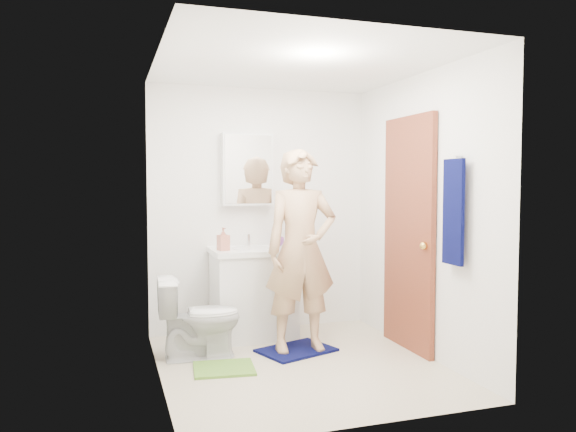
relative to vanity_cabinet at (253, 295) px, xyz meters
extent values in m
cube|color=beige|center=(0.15, -0.91, -0.41)|extent=(2.20, 2.40, 0.02)
cube|color=white|center=(0.15, -0.91, 2.01)|extent=(2.20, 2.40, 0.02)
cube|color=white|center=(0.15, 0.30, 0.80)|extent=(2.20, 0.02, 2.40)
cube|color=white|center=(0.15, -2.12, 0.80)|extent=(2.20, 0.02, 2.40)
cube|color=white|center=(-0.96, -0.91, 0.80)|extent=(0.02, 2.40, 2.40)
cube|color=white|center=(1.26, -0.91, 0.80)|extent=(0.02, 2.40, 2.40)
cube|color=white|center=(0.00, 0.00, 0.00)|extent=(0.75, 0.55, 0.80)
cube|color=white|center=(0.00, 0.00, 0.43)|extent=(0.79, 0.59, 0.05)
cylinder|color=white|center=(0.00, 0.00, 0.44)|extent=(0.40, 0.40, 0.03)
cylinder|color=silver|center=(0.00, 0.18, 0.51)|extent=(0.03, 0.03, 0.12)
cube|color=white|center=(0.00, 0.22, 1.20)|extent=(0.50, 0.12, 0.70)
cube|color=white|center=(0.00, 0.16, 1.20)|extent=(0.46, 0.01, 0.66)
cube|color=brown|center=(1.22, -0.76, 0.62)|extent=(0.05, 0.80, 2.05)
sphere|color=gold|center=(1.18, -1.08, 0.55)|extent=(0.07, 0.07, 0.07)
cube|color=#06093D|center=(1.18, -1.48, 0.85)|extent=(0.03, 0.24, 0.80)
cylinder|color=silver|center=(1.22, -1.48, 1.27)|extent=(0.06, 0.02, 0.02)
imported|color=white|center=(-0.59, -0.48, -0.06)|extent=(0.69, 0.42, 0.69)
cube|color=#06093D|center=(0.24, -0.56, -0.39)|extent=(0.73, 0.62, 0.02)
cube|color=#659E34|center=(-0.45, -0.84, -0.39)|extent=(0.51, 0.45, 0.02)
imported|color=#C6725C|center=(-0.30, -0.07, 0.56)|extent=(0.12, 0.12, 0.21)
imported|color=#864393|center=(0.29, 0.13, 0.49)|extent=(0.15, 0.15, 0.09)
imported|color=tan|center=(0.28, -0.59, 0.49)|extent=(0.64, 0.42, 1.74)
camera|label=1|loc=(-1.30, -5.12, 1.07)|focal=35.00mm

